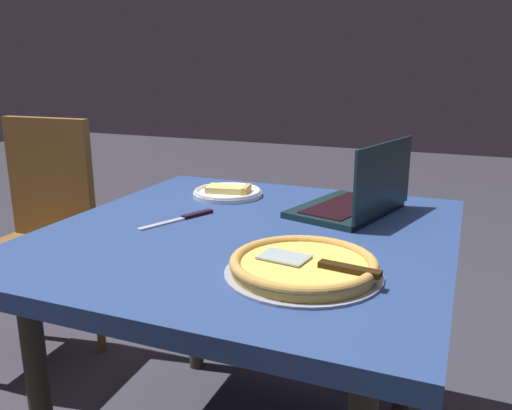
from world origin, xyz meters
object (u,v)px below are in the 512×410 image
object	(u,v)px
laptop	(357,199)
table_knife	(185,218)
pizza_tray	(304,266)
pizza_plate	(228,192)
dining_table	(248,256)
chair_far	(37,230)

from	to	relation	value
laptop	table_knife	xyz separation A→B (m)	(0.44, 0.24, -0.04)
pizza_tray	table_knife	distance (m)	0.50
pizza_plate	pizza_tray	xyz separation A→B (m)	(-0.43, 0.55, 0.01)
dining_table	chair_far	distance (m)	1.01
laptop	chair_far	size ratio (longest dim) A/B	0.41
dining_table	pizza_tray	xyz separation A→B (m)	(-0.22, 0.23, 0.09)
pizza_tray	table_knife	world-z (taller)	pizza_tray
laptop	table_knife	bearing A→B (deg)	28.24
laptop	pizza_tray	world-z (taller)	laptop
pizza_plate	table_knife	bearing A→B (deg)	89.67
dining_table	pizza_plate	bearing A→B (deg)	-56.72
dining_table	pizza_plate	world-z (taller)	pizza_plate
pizza_tray	chair_far	size ratio (longest dim) A/B	0.35
table_knife	laptop	bearing A→B (deg)	-151.76
table_knife	dining_table	bearing A→B (deg)	172.86
pizza_plate	chair_far	world-z (taller)	chair_far
pizza_tray	table_knife	size ratio (longest dim) A/B	1.41
table_knife	pizza_tray	bearing A→B (deg)	148.91
pizza_plate	table_knife	world-z (taller)	pizza_plate
laptop	pizza_tray	bearing A→B (deg)	89.19
dining_table	laptop	bearing A→B (deg)	-131.50
dining_table	table_knife	bearing A→B (deg)	-7.14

